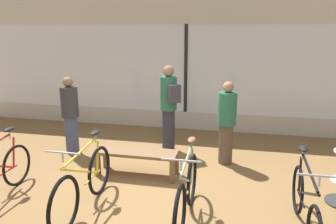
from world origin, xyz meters
TOP-DOWN VIEW (x-y plane):
  - ground_plane at (0.00, 0.00)m, footprint 24.00×24.00m
  - shop_back_wall at (0.00, 3.67)m, footprint 12.00×0.08m
  - bicycle_left at (-0.74, -0.49)m, footprint 0.46×1.80m
  - bicycle_right at (0.69, -0.46)m, footprint 0.46×1.73m
  - bicycle_far_right at (2.16, -0.41)m, footprint 0.46×1.74m
  - display_bench at (-0.37, 0.78)m, footprint 1.40×0.44m
  - customer_near_rack at (1.10, 1.63)m, footprint 0.47×0.47m
  - customer_by_window at (-2.00, 1.51)m, footprint 0.45×0.45m
  - customer_mid_floor at (-0.09, 2.09)m, footprint 0.53×0.56m

SIDE VIEW (x-z plane):
  - ground_plane at x=0.00m, z-range 0.00..0.00m
  - display_bench at x=-0.37m, z-range 0.14..0.58m
  - bicycle_far_right at x=2.16m, z-range -0.13..0.89m
  - bicycle_right at x=0.69m, z-range -0.12..0.93m
  - bicycle_left at x=-0.74m, z-range -0.12..0.94m
  - customer_near_rack at x=1.10m, z-range 0.03..1.60m
  - customer_by_window at x=-2.00m, z-range 0.03..1.61m
  - customer_mid_floor at x=-0.09m, z-range 0.07..1.85m
  - shop_back_wall at x=0.00m, z-range 0.04..3.24m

